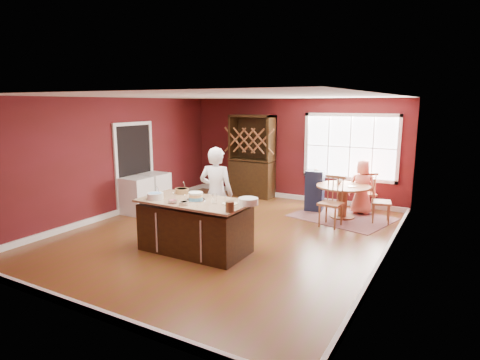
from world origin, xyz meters
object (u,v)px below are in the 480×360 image
high_chair (315,189)px  washer (137,196)px  chair_south (331,201)px  baker (216,194)px  chair_north (366,192)px  seated_woman (362,187)px  dining_table (343,195)px  toddler (317,177)px  hutch (252,156)px  dryer (155,191)px  kitchen_island (195,227)px  layer_cake (196,196)px  chair_east (381,200)px

high_chair → washer: (-3.54, -2.35, -0.08)m
chair_south → high_chair: bearing=130.7°
high_chair → baker: bearing=-116.7°
chair_north → seated_woman: (-0.04, -0.19, 0.15)m
dining_table → baker: (-1.71, -2.64, 0.36)m
chair_north → seated_woman: seated_woman is taller
toddler → hutch: bearing=165.0°
hutch → dryer: bearing=-123.4°
hutch → baker: bearing=-72.8°
kitchen_island → layer_cake: bearing=16.9°
dining_table → washer: washer is taller
chair_north → hutch: size_ratio=0.44×
high_chair → washer: size_ratio=1.18×
kitchen_island → chair_south: bearing=57.2°
chair_east → toddler: chair_east is taller
seated_woman → high_chair: 1.11m
layer_cake → high_chair: size_ratio=0.34×
dining_table → hutch: (-2.80, 0.90, 0.59)m
chair_east → high_chair: (-1.61, 0.28, 0.01)m
high_chair → toddler: size_ratio=3.96×
dryer → chair_east: bearing=15.5°
layer_cake → high_chair: bearing=76.2°
dining_table → seated_woman: seated_woman is taller
layer_cake → seated_woman: bearing=63.1°
seated_woman → toddler: size_ratio=4.95×
dining_table → layer_cake: bearing=-116.6°
high_chair → washer: high_chair is taller
seated_woman → toddler: bearing=3.1°
kitchen_island → dining_table: (1.70, 3.36, 0.10)m
chair_south → toddler: size_ratio=4.17×
layer_cake → toddler: bearing=76.0°
chair_east → chair_south: (-0.87, -0.81, 0.04)m
baker → chair_north: size_ratio=1.79×
high_chair → dryer: 3.94m
high_chair → toddler: 0.30m
dining_table → dryer: dryer is taller
seated_woman → toddler: 1.08m
kitchen_island → washer: (-2.62, 1.32, -0.00)m
dining_table → kitchen_island: bearing=-116.8°
high_chair → toddler: bearing=46.3°
baker → dryer: size_ratio=2.05×
kitchen_island → chair_east: 4.23m
kitchen_island → chair_north: (2.04, 4.08, 0.06)m
seated_woman → dryer: seated_woman is taller
dryer → dining_table: bearing=18.0°
kitchen_island → hutch: size_ratio=0.86×
high_chair → toddler: (0.03, 0.04, 0.30)m
chair_east → chair_south: chair_south is taller
washer → toddler: bearing=33.8°
dining_table → high_chair: high_chair is taller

